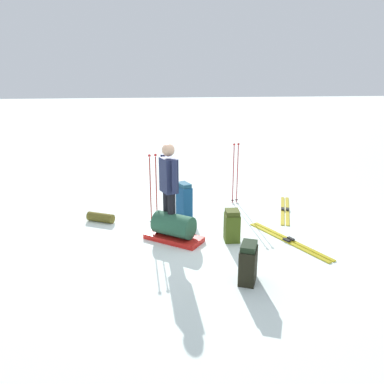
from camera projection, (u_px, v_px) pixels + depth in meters
ground_plane at (192, 227)px, 7.51m from camera, size 80.00×80.00×0.00m
skier_standing at (169, 186)px, 6.76m from camera, size 0.32×0.54×1.70m
ski_pair_near at (289, 241)px, 6.87m from camera, size 0.93×1.81×0.05m
ski_pair_far at (285, 210)px, 8.39m from camera, size 0.77×1.75×0.05m
backpack_large_dark at (232, 226)px, 6.82m from camera, size 0.28×0.32×0.57m
backpack_bright at (184, 200)px, 8.01m from camera, size 0.32×0.41×0.70m
backpack_small_spare at (248, 263)px, 5.46m from camera, size 0.35×0.43×0.59m
ski_poles_planted_near at (153, 186)px, 7.42m from camera, size 0.18×0.10×1.39m
ski_poles_planted_far at (235, 170)px, 8.69m from camera, size 0.17×0.10×1.36m
gear_sled at (174, 228)px, 6.85m from camera, size 1.08×0.97×0.49m
sleeping_mat_rolled at (101, 217)px, 7.74m from camera, size 0.57×0.41×0.18m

